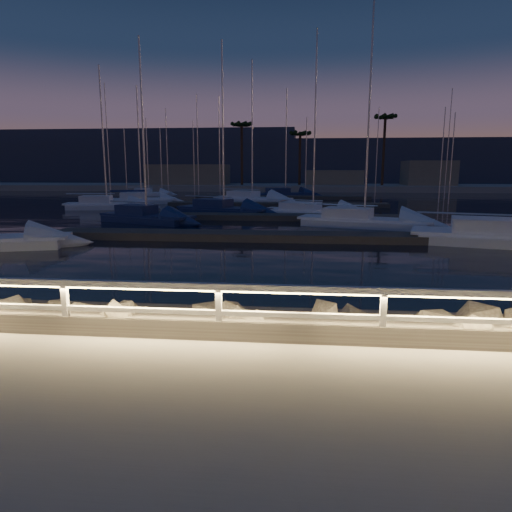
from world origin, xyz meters
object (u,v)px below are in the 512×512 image
object	(u,v)px
sailboat_e	(105,204)
sailboat_k	(250,198)
sailboat_m	(148,193)
sailboat_l	(310,211)
sailboat_a	(145,216)
sailboat_h	(512,236)
sailboat_n	(284,194)
sailboat_i	(140,200)
sailboat_j	(222,209)
guard_rail	(162,297)
sailboat_c	(361,220)

from	to	relation	value
sailboat_e	sailboat_k	world-z (taller)	sailboat_k
sailboat_m	sailboat_l	bearing A→B (deg)	-53.15
sailboat_a	sailboat_m	world-z (taller)	sailboat_a
sailboat_h	sailboat_n	xyz separation A→B (m)	(-12.82, 37.78, -0.01)
sailboat_a	sailboat_n	size ratio (longest dim) A/B	0.89
sailboat_e	sailboat_i	bearing A→B (deg)	71.22
sailboat_i	sailboat_j	xyz separation A→B (m)	(10.93, -10.66, 0.01)
sailboat_j	sailboat_n	size ratio (longest dim) A/B	0.99
guard_rail	sailboat_m	bearing A→B (deg)	109.19
sailboat_h	sailboat_m	xyz separation A→B (m)	(-32.12, 39.54, -0.07)
sailboat_a	sailboat_k	xyz separation A→B (m)	(5.27, 20.13, 0.02)
sailboat_c	sailboat_l	distance (m)	7.00
sailboat_a	sailboat_l	xyz separation A→B (m)	(11.76, 5.32, -0.03)
sailboat_e	sailboat_k	distance (m)	16.12
sailboat_j	sailboat_k	size ratio (longest dim) A/B	0.90
guard_rail	sailboat_k	distance (m)	43.50
sailboat_c	sailboat_l	bearing A→B (deg)	135.32
guard_rail	sailboat_a	xyz separation A→B (m)	(-8.51, 23.24, -0.93)
sailboat_j	sailboat_h	bearing A→B (deg)	-18.58
sailboat_k	sailboat_l	xyz separation A→B (m)	(6.48, -14.80, -0.05)
sailboat_c	sailboat_j	world-z (taller)	sailboat_c
sailboat_m	sailboat_h	bearing A→B (deg)	-54.34
sailboat_h	sailboat_c	bearing A→B (deg)	149.22
sailboat_l	sailboat_a	bearing A→B (deg)	-133.99
guard_rail	sailboat_i	xyz separation A→B (m)	(-15.06, 40.46, -0.93)
sailboat_e	sailboat_n	bearing A→B (deg)	39.20
sailboat_c	guard_rail	bearing A→B (deg)	-87.90
guard_rail	sailboat_n	bearing A→B (deg)	89.83
sailboat_l	sailboat_m	world-z (taller)	sailboat_l
sailboat_a	sailboat_h	size ratio (longest dim) A/B	0.74
sailboat_l	sailboat_e	bearing A→B (deg)	-172.61
sailboat_h	sailboat_k	distance (m)	32.29
sailboat_a	sailboat_e	world-z (taller)	sailboat_e
sailboat_c	sailboat_m	distance (m)	41.48
sailboat_k	sailboat_l	bearing A→B (deg)	-42.39
sailboat_c	sailboat_i	bearing A→B (deg)	158.07
sailboat_h	sailboat_n	distance (m)	39.90
sailboat_i	guard_rail	bearing A→B (deg)	-87.01
sailboat_i	sailboat_n	xyz separation A→B (m)	(15.23, 12.77, 0.01)
sailboat_a	sailboat_n	world-z (taller)	sailboat_n
sailboat_h	sailboat_n	size ratio (longest dim) A/B	1.21
sailboat_l	sailboat_n	distance (m)	24.85
sailboat_i	sailboat_j	size ratio (longest dim) A/B	0.90
guard_rail	sailboat_e	bearing A→B (deg)	115.48
sailboat_e	sailboat_j	distance (m)	12.36
sailboat_e	sailboat_j	bearing A→B (deg)	-28.81
sailboat_k	sailboat_m	xyz separation A→B (m)	(-15.91, 11.62, -0.06)
sailboat_a	sailboat_j	world-z (taller)	sailboat_j
sailboat_k	sailboat_a	bearing A→B (deg)	-80.72
sailboat_m	sailboat_n	xyz separation A→B (m)	(19.30, -1.76, 0.05)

